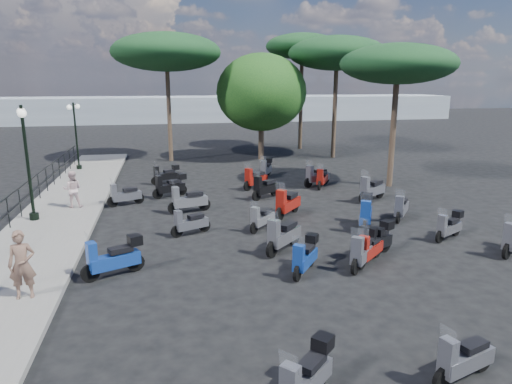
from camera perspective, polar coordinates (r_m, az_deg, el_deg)
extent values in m
plane|color=black|center=(15.47, -1.92, -5.66)|extent=(120.00, 120.00, 0.00)
cube|color=slate|center=(18.59, -23.75, -3.24)|extent=(3.00, 30.00, 0.15)
cylinder|color=black|center=(17.95, -28.57, -2.28)|extent=(0.04, 0.04, 1.10)
cylinder|color=black|center=(19.22, -27.41, -1.16)|extent=(0.04, 0.04, 1.10)
cylinder|color=black|center=(20.50, -26.40, -0.18)|extent=(0.04, 0.04, 1.10)
cylinder|color=black|center=(21.79, -25.50, 0.68)|extent=(0.04, 0.04, 1.10)
cylinder|color=black|center=(23.08, -24.71, 1.44)|extent=(0.04, 0.04, 1.10)
cylinder|color=black|center=(24.39, -24.00, 2.13)|extent=(0.04, 0.04, 1.10)
cylinder|color=black|center=(25.70, -23.36, 2.74)|extent=(0.04, 0.04, 1.10)
cylinder|color=black|center=(27.02, -22.79, 3.29)|extent=(0.04, 0.04, 1.10)
cylinder|color=black|center=(28.34, -22.27, 3.80)|extent=(0.04, 0.04, 1.10)
cylinder|color=black|center=(29.67, -21.79, 4.25)|extent=(0.04, 0.04, 1.10)
cylinder|color=black|center=(31.00, -21.35, 4.67)|extent=(0.04, 0.04, 1.10)
cube|color=black|center=(18.46, -28.16, -0.12)|extent=(0.04, 26.00, 0.04)
cube|color=black|center=(18.58, -27.97, -1.70)|extent=(0.04, 26.00, 0.04)
cylinder|color=black|center=(18.70, -25.98, -2.74)|extent=(0.33, 0.33, 0.25)
cylinder|color=black|center=(18.28, -26.63, 3.16)|extent=(0.11, 0.11, 4.17)
cylinder|color=black|center=(18.07, -27.30, 9.17)|extent=(0.31, 0.91, 0.04)
sphere|color=white|center=(18.55, -27.29, 8.93)|extent=(0.29, 0.29, 0.29)
sphere|color=white|center=(17.61, -27.22, 8.75)|extent=(0.29, 0.29, 0.29)
cylinder|color=black|center=(28.19, -21.23, 2.94)|extent=(0.30, 0.30, 0.23)
cylinder|color=black|center=(27.94, -21.55, 6.50)|extent=(0.10, 0.10, 3.77)
cylinder|color=black|center=(27.80, -21.88, 10.05)|extent=(0.32, 0.81, 0.04)
sphere|color=white|center=(28.17, -21.43, 9.94)|extent=(0.26, 0.26, 0.26)
sphere|color=white|center=(27.44, -22.30, 9.78)|extent=(0.26, 0.26, 0.26)
imported|color=brown|center=(12.08, -27.22, -8.08)|extent=(0.64, 0.46, 1.66)
imported|color=beige|center=(19.70, -21.96, 0.32)|extent=(0.74, 0.58, 1.49)
cylinder|color=black|center=(12.88, -20.02, -9.52)|extent=(0.49, 0.30, 0.49)
cylinder|color=black|center=(13.21, -14.81, -8.52)|extent=(0.49, 0.30, 0.49)
cube|color=#173F9F|center=(12.97, -17.22, -8.22)|extent=(1.37, 0.87, 0.35)
cube|color=black|center=(12.92, -16.58, -6.90)|extent=(0.69, 0.54, 0.14)
cube|color=#173F9F|center=(12.72, -19.84, -7.49)|extent=(0.33, 0.37, 0.72)
plane|color=white|center=(12.55, -20.29, -5.56)|extent=(0.23, 0.39, 0.38)
cube|color=black|center=(12.98, -14.91, -5.81)|extent=(0.45, 0.44, 0.27)
cylinder|color=black|center=(15.58, -9.87, -4.89)|extent=(0.42, 0.26, 0.43)
cylinder|color=black|center=(16.04, -6.44, -4.21)|extent=(0.42, 0.26, 0.43)
cube|color=#54565E|center=(15.78, -8.00, -3.97)|extent=(1.18, 0.75, 0.30)
cube|color=black|center=(15.77, -7.55, -3.02)|extent=(0.60, 0.46, 0.12)
cube|color=#54565E|center=(15.49, -9.69, -3.41)|extent=(0.29, 0.32, 0.62)
plane|color=white|center=(15.35, -9.93, -2.02)|extent=(0.20, 0.34, 0.33)
cylinder|color=black|center=(18.23, -10.20, -1.99)|extent=(0.51, 0.23, 0.50)
cylinder|color=black|center=(18.59, -6.48, -1.55)|extent=(0.51, 0.23, 0.50)
cube|color=gray|center=(18.37, -8.19, -1.19)|extent=(1.40, 0.68, 0.36)
cube|color=black|center=(18.34, -7.69, -0.25)|extent=(0.68, 0.46, 0.15)
cube|color=gray|center=(18.13, -10.01, -0.50)|extent=(0.30, 0.36, 0.73)
plane|color=white|center=(18.01, -10.27, 0.92)|extent=(0.18, 0.40, 0.39)
cylinder|color=black|center=(19.85, -17.49, -1.20)|extent=(0.45, 0.25, 0.45)
cylinder|color=black|center=(20.15, -14.43, -0.77)|extent=(0.45, 0.25, 0.45)
cube|color=#54565E|center=(19.96, -15.85, -0.50)|extent=(1.25, 0.73, 0.32)
cube|color=black|center=(19.94, -15.47, 0.29)|extent=(0.62, 0.46, 0.13)
cube|color=#54565E|center=(19.76, -17.38, 0.03)|extent=(0.29, 0.33, 0.65)
plane|color=white|center=(19.66, -17.62, 1.20)|extent=(0.20, 0.36, 0.35)
cylinder|color=black|center=(23.43, -12.47, 1.37)|extent=(0.44, 0.25, 0.44)
cylinder|color=black|center=(23.83, -10.01, 1.70)|extent=(0.44, 0.25, 0.44)
cube|color=black|center=(23.61, -11.14, 1.94)|extent=(1.22, 0.73, 0.31)
cube|color=black|center=(23.61, -10.82, 2.59)|extent=(0.61, 0.46, 0.13)
cube|color=black|center=(23.37, -12.35, 2.40)|extent=(0.29, 0.33, 0.64)
plane|color=white|center=(23.28, -12.53, 3.37)|extent=(0.20, 0.35, 0.34)
cube|color=black|center=(23.72, -10.03, 3.08)|extent=(0.40, 0.39, 0.24)
cylinder|color=black|center=(8.57, 8.14, -21.60)|extent=(0.39, 0.38, 0.45)
cube|color=#54565E|center=(8.10, 6.37, -22.46)|extent=(1.11, 1.08, 0.32)
cube|color=black|center=(8.06, 7.01, -20.36)|extent=(0.61, 0.60, 0.13)
plane|color=white|center=(7.27, 4.10, -20.45)|extent=(0.30, 0.31, 0.35)
cube|color=black|center=(8.25, 8.35, -18.11)|extent=(0.44, 0.44, 0.25)
cylinder|color=black|center=(12.23, 5.20, -10.08)|extent=(0.34, 0.42, 0.45)
cylinder|color=black|center=(13.21, 6.90, -8.24)|extent=(0.34, 0.42, 0.45)
cube|color=#173F9F|center=(12.69, 6.17, -8.35)|extent=(0.98, 1.17, 0.32)
cube|color=black|center=(12.73, 6.44, -7.00)|extent=(0.56, 0.62, 0.13)
cube|color=#173F9F|center=(12.12, 5.37, -8.08)|extent=(0.35, 0.33, 0.66)
plane|color=white|center=(11.92, 5.32, -6.29)|extent=(0.33, 0.27, 0.35)
cube|color=black|center=(13.01, 7.00, -5.76)|extent=(0.43, 0.44, 0.24)
cylinder|color=black|center=(13.69, 2.02, -7.15)|extent=(0.45, 0.45, 0.53)
cylinder|color=black|center=(14.75, 4.78, -5.61)|extent=(0.45, 0.45, 0.53)
cube|color=gray|center=(14.19, 3.58, -5.54)|extent=(1.28, 1.26, 0.37)
cube|color=black|center=(14.25, 3.99, -4.17)|extent=(0.70, 0.70, 0.15)
cube|color=gray|center=(13.59, 2.24, -5.05)|extent=(0.40, 0.40, 0.77)
plane|color=white|center=(13.38, 2.11, -3.13)|extent=(0.35, 0.36, 0.41)
cylinder|color=black|center=(15.73, -0.23, -4.50)|extent=(0.36, 0.37, 0.43)
cylinder|color=black|center=(16.59, 1.77, -3.52)|extent=(0.36, 0.37, 0.43)
cube|color=gray|center=(16.14, 0.88, -3.42)|extent=(1.02, 1.04, 0.30)
cube|color=black|center=(16.19, 1.17, -2.44)|extent=(0.56, 0.57, 0.12)
cube|color=gray|center=(15.66, -0.09, -3.01)|extent=(0.33, 0.33, 0.62)
plane|color=white|center=(15.51, -0.20, -1.65)|extent=(0.29, 0.28, 0.33)
cylinder|color=black|center=(20.69, -12.19, -0.21)|extent=(0.48, 0.29, 0.48)
cylinder|color=black|center=(21.19, -9.25, 0.25)|extent=(0.48, 0.29, 0.48)
cube|color=black|center=(20.91, -10.60, 0.52)|extent=(1.32, 0.85, 0.34)
cube|color=black|center=(20.92, -10.22, 1.33)|extent=(0.67, 0.52, 0.14)
cube|color=black|center=(20.62, -12.05, 1.05)|extent=(0.32, 0.36, 0.70)
plane|color=white|center=(20.50, -12.26, 2.25)|extent=(0.23, 0.38, 0.37)
cube|color=black|center=(21.06, -9.27, 1.95)|extent=(0.44, 0.43, 0.26)
cylinder|color=black|center=(13.24, 13.07, -8.49)|extent=(0.38, 0.36, 0.43)
cylinder|color=black|center=(14.18, 14.86, -7.07)|extent=(0.38, 0.36, 0.43)
cube|color=#A01910|center=(13.69, 14.11, -7.06)|extent=(1.08, 1.02, 0.31)
cube|color=black|center=(13.74, 14.42, -5.88)|extent=(0.58, 0.57, 0.13)
cube|color=#A01910|center=(13.16, 13.30, -6.71)|extent=(0.33, 0.33, 0.63)
plane|color=white|center=(12.97, 13.30, -5.10)|extent=(0.28, 0.30, 0.34)
cube|color=black|center=(14.01, 15.03, -4.83)|extent=(0.42, 0.42, 0.24)
cylinder|color=black|center=(12.84, 12.31, -9.07)|extent=(0.40, 0.42, 0.48)
cylinder|color=black|center=(13.91, 13.98, -7.34)|extent=(0.40, 0.42, 0.48)
cube|color=#54565E|center=(13.35, 13.29, -7.38)|extent=(1.13, 1.19, 0.34)
cube|color=black|center=(13.41, 13.59, -6.03)|extent=(0.63, 0.64, 0.14)
cube|color=#54565E|center=(12.74, 12.54, -7.03)|extent=(0.37, 0.37, 0.70)
plane|color=white|center=(12.54, 12.55, -5.20)|extent=(0.33, 0.32, 0.37)
cube|color=black|center=(13.71, 14.16, -4.82)|extent=(0.47, 0.47, 0.26)
cylinder|color=black|center=(21.70, -1.07, 0.78)|extent=(0.45, 0.39, 0.49)
cylinder|color=black|center=(22.62, 0.97, 1.32)|extent=(0.45, 0.39, 0.49)
cube|color=#A01910|center=(22.15, 0.06, 1.54)|extent=(1.25, 1.10, 0.35)
cube|color=black|center=(22.22, 0.34, 2.33)|extent=(0.67, 0.62, 0.14)
cube|color=#A01910|center=(21.66, -0.93, 2.03)|extent=(0.37, 0.38, 0.72)
plane|color=white|center=(21.52, -1.04, 3.20)|extent=(0.31, 0.35, 0.38)
cylinder|color=black|center=(24.22, 0.92, 2.12)|extent=(0.29, 0.44, 0.45)
cylinder|color=black|center=(25.28, 1.62, 2.62)|extent=(0.29, 0.44, 0.45)
cube|color=gray|center=(24.76, 1.31, 2.77)|extent=(0.85, 1.22, 0.32)
cube|color=black|center=(24.86, 1.41, 3.43)|extent=(0.51, 0.63, 0.13)
cube|color=gray|center=(24.20, 0.97, 3.15)|extent=(0.34, 0.31, 0.65)
plane|color=white|center=(24.08, 0.94, 4.10)|extent=(0.35, 0.23, 0.35)
cube|color=black|center=(25.18, 1.64, 3.96)|extent=(0.41, 0.42, 0.24)
cylinder|color=black|center=(9.00, 22.30, -20.79)|extent=(0.44, 0.22, 0.43)
cylinder|color=black|center=(9.76, 26.48, -18.30)|extent=(0.44, 0.22, 0.43)
cube|color=#54565E|center=(9.32, 24.77, -18.56)|extent=(1.21, 0.66, 0.31)
cube|color=black|center=(9.30, 25.52, -16.89)|extent=(0.60, 0.43, 0.13)
cube|color=#54565E|center=(8.83, 22.87, -18.38)|extent=(0.27, 0.32, 0.63)
plane|color=white|center=(8.58, 22.90, -16.20)|extent=(0.17, 0.35, 0.33)
cylinder|color=black|center=(13.76, 13.02, -7.52)|extent=(0.46, 0.32, 0.48)
cylinder|color=black|center=(14.68, 15.85, -6.32)|extent=(0.46, 0.32, 0.48)
cube|color=black|center=(14.19, 14.65, -6.18)|extent=(1.29, 0.92, 0.34)
cube|color=black|center=(14.23, 15.11, -4.97)|extent=(0.66, 0.55, 0.14)
cube|color=black|center=(13.67, 13.33, -5.66)|extent=(0.33, 0.37, 0.69)
plane|color=white|center=(13.48, 13.28, -3.93)|extent=(0.25, 0.37, 0.37)
cube|color=black|center=(14.49, 16.06, -3.95)|extent=(0.45, 0.44, 0.26)
cylinder|color=black|center=(16.07, 13.41, -4.29)|extent=(0.34, 0.53, 0.53)
cylinder|color=black|center=(17.34, 13.63, -2.95)|extent=(0.34, 0.53, 0.53)
cube|color=#173F9F|center=(16.70, 13.57, -2.88)|extent=(1.00, 1.46, 0.38)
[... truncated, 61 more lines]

